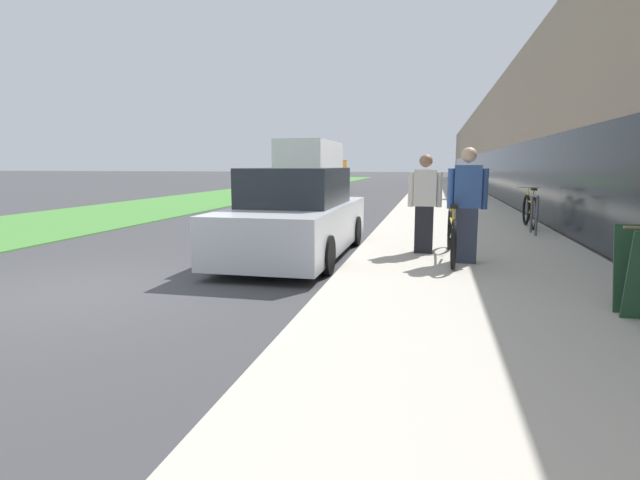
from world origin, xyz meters
The scene contains 11 objects.
ground_plane centered at (0.00, 0.00, 0.00)m, with size 220.00×220.00×0.00m, color #3D3D3F.
sidewalk_slab centered at (5.06, 21.00, 0.07)m, with size 4.01×70.00×0.15m.
storefront_facade centered at (12.10, 29.00, 2.76)m, with size 10.01×70.00×5.53m.
lawn_strip centered at (-6.21, 25.00, 0.01)m, with size 5.51×70.00×0.03m.
tandem_bicycle centered at (4.65, 2.81, 0.53)m, with size 0.52×2.48×0.91m.
person_rider centered at (4.85, 2.50, 1.02)m, with size 0.59×0.23×1.74m.
person_bystander centered at (4.21, 3.23, 0.98)m, with size 0.56×0.22×1.66m.
bike_rack_hoop centered at (6.48, 6.08, 0.66)m, with size 0.05×0.60×0.84m.
cruiser_bike_nearest centered at (6.62, 7.34, 0.55)m, with size 0.52×1.73×0.96m.
parked_sedan_curbside centered at (1.99, 3.20, 0.71)m, with size 1.84×4.68×1.58m.
moving_truck centered at (-1.80, 20.32, 1.43)m, with size 2.39×7.59×2.82m.
Camera 1 is at (4.35, -5.33, 1.63)m, focal length 28.00 mm.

